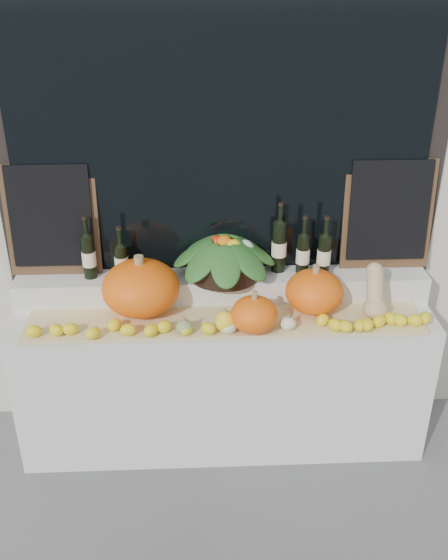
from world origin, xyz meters
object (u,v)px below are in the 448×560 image
(pumpkin_right, at_px, (314,292))
(wine_bottle_tall, at_px, (279,246))
(pumpkin_left, at_px, (141,288))
(produce_bowl, at_px, (224,256))
(butternut_squash, at_px, (375,295))

(pumpkin_right, distance_m, wine_bottle_tall, 0.33)
(pumpkin_left, distance_m, wine_bottle_tall, 0.80)
(wine_bottle_tall, bearing_deg, pumpkin_left, -165.37)
(pumpkin_left, relative_size, wine_bottle_tall, 1.03)
(pumpkin_left, distance_m, produce_bowl, 0.49)
(pumpkin_left, relative_size, butternut_squash, 1.46)
(pumpkin_right, xyz_separation_m, produce_bowl, (-0.48, 0.18, 0.14))
(produce_bowl, relative_size, wine_bottle_tall, 1.50)
(pumpkin_right, height_order, wine_bottle_tall, wine_bottle_tall)
(butternut_squash, xyz_separation_m, produce_bowl, (-0.79, 0.24, 0.13))
(pumpkin_left, xyz_separation_m, pumpkin_right, (0.93, -0.03, -0.03))
(wine_bottle_tall, bearing_deg, butternut_squash, -30.97)
(pumpkin_left, distance_m, pumpkin_right, 0.93)
(pumpkin_left, height_order, butternut_squash, pumpkin_left)
(butternut_squash, height_order, wine_bottle_tall, wine_bottle_tall)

